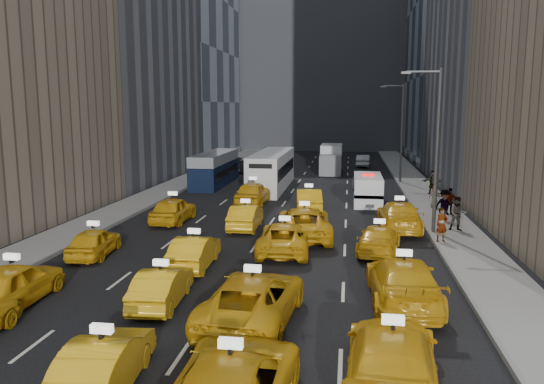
{
  "coord_description": "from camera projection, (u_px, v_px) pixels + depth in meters",
  "views": [
    {
      "loc": [
        4.6,
        -17.52,
        6.98
      ],
      "look_at": [
        0.16,
        12.95,
        2.0
      ],
      "focal_mm": 35.0,
      "sensor_mm": 36.0,
      "label": 1
    }
  ],
  "objects": [
    {
      "name": "ground",
      "position": [
        215.0,
        304.0,
        18.88
      ],
      "size": [
        160.0,
        160.0,
        0.0
      ],
      "primitive_type": "plane",
      "color": "black",
      "rests_on": "ground"
    },
    {
      "name": "sidewalk_west",
      "position": [
        168.0,
        189.0,
        44.79
      ],
      "size": [
        3.0,
        90.0,
        0.15
      ],
      "primitive_type": "cube",
      "color": "gray",
      "rests_on": "ground"
    },
    {
      "name": "sidewalk_east",
      "position": [
        424.0,
        195.0,
        41.79
      ],
      "size": [
        3.0,
        90.0,
        0.15
      ],
      "primitive_type": "cube",
      "color": "gray",
      "rests_on": "ground"
    },
    {
      "name": "curb_west",
      "position": [
        185.0,
        189.0,
        44.58
      ],
      "size": [
        0.15,
        90.0,
        0.18
      ],
      "primitive_type": "cube",
      "color": "slate",
      "rests_on": "ground"
    },
    {
      "name": "curb_east",
      "position": [
        405.0,
        194.0,
        42.0
      ],
      "size": [
        0.15,
        90.0,
        0.18
      ],
      "primitive_type": "cube",
      "color": "slate",
      "rests_on": "ground"
    },
    {
      "name": "building_west_far",
      "position": [
        164.0,
        1.0,
        71.2
      ],
      "size": [
        16.0,
        22.0,
        42.0
      ],
      "primitive_type": "cube",
      "color": "#2D3847",
      "rests_on": "ground"
    },
    {
      "name": "building_backdrop",
      "position": [
        324.0,
        25.0,
        86.02
      ],
      "size": [
        30.0,
        12.0,
        40.0
      ],
      "primitive_type": "cube",
      "color": "slate",
      "rests_on": "ground"
    },
    {
      "name": "streetlight_near",
      "position": [
        435.0,
        145.0,
        28.51
      ],
      "size": [
        2.15,
        0.22,
        9.0
      ],
      "color": "#595B60",
      "rests_on": "ground"
    },
    {
      "name": "streetlight_far",
      "position": [
        401.0,
        129.0,
        48.05
      ],
      "size": [
        2.15,
        0.22,
        9.0
      ],
      "color": "#595B60",
      "rests_on": "ground"
    },
    {
      "name": "taxi_1",
      "position": [
        104.0,
        364.0,
        13.1
      ],
      "size": [
        1.82,
        4.32,
        1.39
      ],
      "primitive_type": "imported",
      "rotation": [
        0.0,
        0.0,
        3.23
      ],
      "color": "gold",
      "rests_on": "ground"
    },
    {
      "name": "taxi_3",
      "position": [
        392.0,
        359.0,
        13.1
      ],
      "size": [
        2.64,
        5.69,
        1.61
      ],
      "primitive_type": "imported",
      "rotation": [
        0.0,
        0.0,
        3.07
      ],
      "color": "gold",
      "rests_on": "ground"
    },
    {
      "name": "taxi_4",
      "position": [
        14.0,
        284.0,
        18.75
      ],
      "size": [
        1.96,
        4.59,
        1.55
      ],
      "primitive_type": "imported",
      "rotation": [
        0.0,
        0.0,
        3.17
      ],
      "color": "gold",
      "rests_on": "ground"
    },
    {
      "name": "taxi_5",
      "position": [
        162.0,
        286.0,
        18.82
      ],
      "size": [
        1.67,
        4.1,
        1.32
      ],
      "primitive_type": "imported",
      "rotation": [
        0.0,
        0.0,
        3.21
      ],
      "color": "gold",
      "rests_on": "ground"
    },
    {
      "name": "taxi_6",
      "position": [
        253.0,
        299.0,
        17.22
      ],
      "size": [
        3.1,
        5.96,
        1.61
      ],
      "primitive_type": "imported",
      "rotation": [
        0.0,
        0.0,
        3.07
      ],
      "color": "gold",
      "rests_on": "ground"
    },
    {
      "name": "taxi_7",
      "position": [
        403.0,
        281.0,
        18.82
      ],
      "size": [
        2.53,
        5.82,
        1.67
      ],
      "primitive_type": "imported",
      "rotation": [
        0.0,
        0.0,
        3.18
      ],
      "color": "gold",
      "rests_on": "ground"
    },
    {
      "name": "taxi_8",
      "position": [
        94.0,
        242.0,
        24.91
      ],
      "size": [
        2.04,
        4.14,
        1.36
      ],
      "primitive_type": "imported",
      "rotation": [
        0.0,
        0.0,
        3.25
      ],
      "color": "gold",
      "rests_on": "ground"
    },
    {
      "name": "taxi_9",
      "position": [
        194.0,
        251.0,
        23.21
      ],
      "size": [
        1.62,
        4.29,
        1.4
      ],
      "primitive_type": "imported",
      "rotation": [
        0.0,
        0.0,
        3.17
      ],
      "color": "gold",
      "rests_on": "ground"
    },
    {
      "name": "taxi_10",
      "position": [
        285.0,
        237.0,
        25.61
      ],
      "size": [
        2.61,
        5.29,
        1.44
      ],
      "primitive_type": "imported",
      "rotation": [
        0.0,
        0.0,
        3.18
      ],
      "color": "gold",
      "rests_on": "ground"
    },
    {
      "name": "taxi_11",
      "position": [
        379.0,
        239.0,
        25.45
      ],
      "size": [
        2.48,
        4.83,
        1.34
      ],
      "primitive_type": "imported",
      "rotation": [
        0.0,
        0.0,
        3.01
      ],
      "color": "gold",
      "rests_on": "ground"
    },
    {
      "name": "taxi_12",
      "position": [
        173.0,
        210.0,
        32.16
      ],
      "size": [
        1.85,
        4.6,
        1.57
      ],
      "primitive_type": "imported",
      "rotation": [
        0.0,
        0.0,
        3.14
      ],
      "color": "gold",
      "rests_on": "ground"
    },
    {
      "name": "taxi_13",
      "position": [
        246.0,
        217.0,
        30.47
      ],
      "size": [
        1.62,
        4.35,
        1.42
      ],
      "primitive_type": "imported",
      "rotation": [
        0.0,
        0.0,
        3.17
      ],
      "color": "gold",
      "rests_on": "ground"
    },
    {
      "name": "taxi_14",
      "position": [
        304.0,
        223.0,
        28.37
      ],
      "size": [
        3.4,
        6.24,
        1.66
      ],
      "primitive_type": "imported",
      "rotation": [
        0.0,
        0.0,
        3.25
      ],
      "color": "gold",
      "rests_on": "ground"
    },
    {
      "name": "taxi_15",
      "position": [
        399.0,
        216.0,
        30.16
      ],
      "size": [
        2.33,
        5.65,
        1.63
      ],
      "primitive_type": "imported",
      "rotation": [
        0.0,
        0.0,
        3.15
      ],
      "color": "gold",
      "rests_on": "ground"
    },
    {
      "name": "taxi_16",
      "position": [
        253.0,
        193.0,
        38.14
      ],
      "size": [
        2.15,
        4.97,
        1.67
      ],
      "primitive_type": "imported",
      "rotation": [
        0.0,
        0.0,
        3.1
      ],
      "color": "gold",
      "rests_on": "ground"
    },
    {
      "name": "taxi_17",
      "position": [
        309.0,
        200.0,
        35.62
      ],
      "size": [
        2.16,
        4.81,
        1.53
      ],
      "primitive_type": "imported",
      "rotation": [
        0.0,
        0.0,
        3.26
      ],
      "color": "gold",
      "rests_on": "ground"
    },
    {
      "name": "nypd_van",
      "position": [
        368.0,
        190.0,
        38.41
      ],
      "size": [
        2.52,
        5.32,
        2.21
      ],
      "rotation": [
        0.0,
        0.0,
        -0.1
      ],
      "color": "white",
      "rests_on": "ground"
    },
    {
      "name": "double_decker",
      "position": [
        215.0,
        169.0,
        47.71
      ],
      "size": [
        2.51,
        9.88,
        2.86
      ],
      "rotation": [
        0.0,
        0.0,
        0.03
      ],
      "color": "black",
      "rests_on": "ground"
    },
    {
      "name": "city_bus",
      "position": [
        272.0,
        170.0,
        45.62
      ],
      "size": [
        3.64,
        12.27,
        3.12
      ],
      "rotation": [
        0.0,
        0.0,
        0.09
      ],
      "color": "silver",
      "rests_on": "ground"
    },
    {
      "name": "box_truck",
      "position": [
        331.0,
        159.0,
        56.27
      ],
      "size": [
        2.26,
        6.48,
        2.95
      ],
      "rotation": [
        0.0,
        0.0,
        -0.01
      ],
      "color": "silver",
      "rests_on": "ground"
    },
    {
      "name": "misc_car_0",
      "position": [
        363.0,
        183.0,
        43.62
      ],
      "size": [
        1.79,
        4.43,
        1.43
      ],
      "primitive_type": "imported",
      "rotation": [
        0.0,
        0.0,
        3.21
      ],
      "color": "#94959B",
      "rests_on": "ground"
    },
    {
      "name": "misc_car_1",
      "position": [
        236.0,
        164.0,
        56.97
      ],
      "size": [
        2.8,
        5.88,
        1.62
      ],
      "primitive_type": "imported",
      "rotation": [
        0.0,
        0.0,
        3.12
      ],
      "color": "black",
      "rests_on": "ground"
    },
    {
      "name": "misc_car_2",
      "position": [
        329.0,
        159.0,
        62.72
      ],
      "size": [
        2.9,
        5.74,
        1.6
      ],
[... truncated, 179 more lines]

